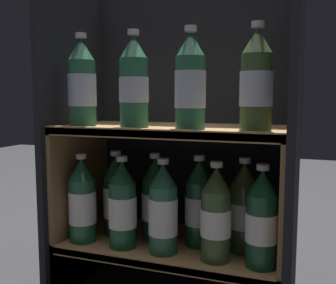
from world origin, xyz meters
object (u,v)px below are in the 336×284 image
bottle_upper_front_3 (256,83)px  bottle_lower_front_2 (165,211)px  bottle_lower_front_3 (216,216)px  bottle_lower_back_3 (244,209)px  bottle_lower_front_0 (82,202)px  bottle_lower_back_2 (199,205)px  bottle_upper_front_0 (82,85)px  bottle_lower_front_4 (261,221)px  bottle_upper_front_2 (190,84)px  bottle_lower_back_1 (155,201)px  bottle_lower_back_0 (116,197)px  bottle_upper_front_1 (134,84)px  bottle_lower_front_1 (123,207)px

bottle_upper_front_3 → bottle_lower_front_2: bearing=180.0°
bottle_lower_front_3 → bottle_lower_back_3: (0.06, 0.09, 0.00)m
bottle_lower_front_0 → bottle_lower_back_2: (0.32, 0.09, 0.00)m
bottle_lower_front_0 → bottle_lower_front_3: bearing=0.0°
bottle_upper_front_0 → bottle_lower_front_4: (0.49, -0.00, -0.33)m
bottle_upper_front_3 → bottle_lower_front_4: (0.02, -0.00, -0.33)m
bottle_lower_front_4 → bottle_upper_front_2: bearing=180.0°
bottle_lower_back_2 → bottle_lower_back_1: bearing=180.0°
bottle_lower_front_2 → bottle_lower_back_0: (-0.19, 0.09, 0.00)m
bottle_lower_back_0 → bottle_lower_back_1: (0.13, -0.00, 0.00)m
bottle_upper_front_3 → bottle_lower_front_3: 0.34m
bottle_upper_front_1 → bottle_lower_back_0: (-0.10, 0.09, -0.33)m
bottle_lower_back_2 → bottle_lower_back_3: same height
bottle_lower_back_1 → bottle_lower_back_2: size_ratio=1.00×
bottle_upper_front_2 → bottle_lower_front_1: size_ratio=1.00×
bottle_upper_front_0 → bottle_lower_back_3: bottle_upper_front_0 is taller
bottle_lower_front_3 → bottle_lower_front_4: size_ratio=1.00×
bottle_upper_front_0 → bottle_lower_back_3: size_ratio=1.00×
bottle_lower_front_2 → bottle_lower_front_4: (0.25, -0.00, 0.00)m
bottle_upper_front_2 → bottle_lower_front_1: bottle_upper_front_2 is taller
bottle_upper_front_3 → bottle_lower_front_4: bearing=-0.0°
bottle_lower_front_0 → bottle_lower_front_3: 0.39m
bottle_lower_front_4 → bottle_lower_back_0: (-0.44, 0.09, -0.00)m
bottle_lower_front_3 → bottle_lower_front_0: bearing=180.0°
bottle_lower_front_4 → bottle_lower_front_1: bearing=180.0°
bottle_upper_front_1 → bottle_upper_front_2: 0.15m
bottle_upper_front_1 → bottle_lower_back_0: bottle_upper_front_1 is taller
bottle_lower_front_2 → bottle_lower_front_3: bearing=0.0°
bottle_upper_front_1 → bottle_lower_front_1: bottle_upper_front_1 is taller
bottle_upper_front_3 → bottle_lower_back_1: size_ratio=1.00×
bottle_upper_front_1 → bottle_lower_front_2: 0.34m
bottle_upper_front_0 → bottle_upper_front_2: same height
bottle_lower_front_3 → bottle_lower_back_2: bearing=128.8°
bottle_upper_front_0 → bottle_lower_back_1: bearing=25.2°
bottle_lower_front_4 → bottle_upper_front_0: bearing=180.0°
bottle_lower_front_3 → bottle_lower_back_0: size_ratio=1.00×
bottle_upper_front_0 → bottle_lower_back_3: 0.55m
bottle_upper_front_2 → bottle_lower_back_2: (0.00, 0.09, -0.33)m
bottle_lower_front_0 → bottle_lower_back_3: size_ratio=1.00×
bottle_upper_front_0 → bottle_lower_back_0: 0.35m
bottle_upper_front_2 → bottle_lower_back_2: 0.34m
bottle_upper_front_3 → bottle_lower_back_3: (-0.04, 0.09, -0.33)m
bottle_lower_front_0 → bottle_lower_front_4: same height
bottle_lower_front_0 → bottle_lower_back_3: 0.45m
bottle_upper_front_1 → bottle_lower_front_2: (0.09, 0.00, -0.33)m
bottle_lower_front_3 → bottle_lower_front_4: same height
bottle_lower_back_3 → bottle_lower_back_0: bearing=180.0°
bottle_lower_back_1 → bottle_lower_front_1: bearing=-126.1°
bottle_lower_back_0 → bottle_lower_back_3: size_ratio=1.00×
bottle_upper_front_1 → bottle_lower_back_3: 0.44m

